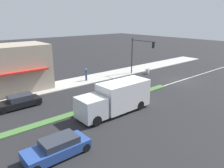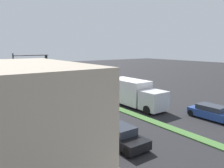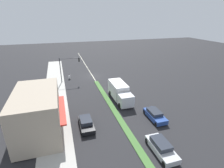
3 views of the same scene
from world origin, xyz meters
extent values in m
plane|color=#232326|center=(0.00, 18.00, 0.00)|extent=(160.00, 160.00, 0.00)
cube|color=#B2AFA8|center=(9.00, 18.50, 0.06)|extent=(4.00, 73.00, 0.12)
cube|color=#477538|center=(0.00, 27.00, 0.05)|extent=(0.90, 46.00, 0.10)
cube|color=beige|center=(0.00, 0.00, 0.00)|extent=(0.16, 60.00, 0.01)
cube|color=tan|center=(10.82, 20.17, 2.89)|extent=(5.21, 9.53, 5.54)
cube|color=red|center=(7.87, 20.17, 2.92)|extent=(0.70, 7.62, 0.20)
cylinder|color=#333338|center=(7.55, 2.30, 2.92)|extent=(0.18, 0.18, 5.60)
cylinder|color=#333338|center=(5.30, 2.30, 5.42)|extent=(4.50, 0.12, 0.12)
cube|color=black|center=(3.35, 2.30, 4.97)|extent=(0.28, 0.24, 0.84)
sphere|color=red|center=(3.35, 2.17, 5.24)|extent=(0.18, 0.18, 0.18)
sphere|color=gold|center=(3.35, 2.17, 4.97)|extent=(0.18, 0.18, 0.18)
sphere|color=green|center=(3.35, 2.17, 4.70)|extent=(0.18, 0.18, 0.18)
cylinder|color=#282D42|center=(8.55, 10.43, 0.55)|extent=(0.26, 0.26, 0.87)
cylinder|color=#284C8C|center=(8.55, 10.43, 1.32)|extent=(0.34, 0.34, 0.67)
sphere|color=tan|center=(8.55, 10.43, 1.77)|extent=(0.22, 0.22, 0.22)
cube|color=silver|center=(5.71, 0.33, 0.43)|extent=(0.45, 0.21, 0.84)
cube|color=silver|center=(5.71, 0.65, 0.43)|extent=(0.45, 0.21, 0.84)
cube|color=silver|center=(-2.20, 17.09, 1.22)|extent=(2.28, 2.20, 1.90)
cube|color=white|center=(-2.20, 13.24, 1.57)|extent=(2.40, 5.10, 2.60)
cylinder|color=black|center=(-3.28, 17.29, 0.45)|extent=(0.28, 0.90, 0.90)
cylinder|color=black|center=(-1.12, 17.29, 0.45)|extent=(0.28, 0.90, 0.90)
cylinder|color=black|center=(-3.28, 11.99, 0.45)|extent=(0.28, 0.90, 0.90)
cylinder|color=black|center=(-1.12, 11.99, 0.45)|extent=(0.28, 0.90, 0.90)
cube|color=black|center=(5.00, 20.93, 0.47)|extent=(1.74, 4.15, 0.59)
cube|color=#2D333D|center=(5.00, 20.73, 1.02)|extent=(1.48, 2.28, 0.52)
cylinder|color=black|center=(4.23, 22.60, 0.31)|extent=(0.22, 0.63, 0.63)
cylinder|color=black|center=(5.77, 22.60, 0.31)|extent=(0.22, 0.63, 0.63)
cylinder|color=black|center=(4.23, 19.27, 0.31)|extent=(0.22, 0.63, 0.63)
cylinder|color=black|center=(5.77, 19.27, 0.31)|extent=(0.22, 0.63, 0.63)
cube|color=#B7BABF|center=(-2.20, 28.04, 0.50)|extent=(1.79, 4.52, 0.65)
cube|color=#2D333D|center=(-2.20, 27.82, 1.09)|extent=(1.52, 2.48, 0.53)
cylinder|color=black|center=(-2.99, 29.88, 0.32)|extent=(0.22, 0.65, 0.65)
cylinder|color=black|center=(-1.41, 29.88, 0.32)|extent=(0.22, 0.65, 0.65)
cylinder|color=black|center=(-2.99, 26.20, 0.32)|extent=(0.22, 0.65, 0.65)
cylinder|color=black|center=(-1.41, 26.20, 0.32)|extent=(0.22, 0.65, 0.65)
cube|color=#284793|center=(-5.00, 21.78, 0.49)|extent=(1.77, 4.26, 0.65)
cube|color=#2D333D|center=(-5.00, 21.57, 1.05)|extent=(1.50, 2.34, 0.45)
cylinder|color=black|center=(-5.78, 23.52, 0.30)|extent=(0.22, 0.60, 0.60)
cylinder|color=black|center=(-4.22, 23.52, 0.30)|extent=(0.22, 0.60, 0.60)
cylinder|color=black|center=(-5.78, 20.04, 0.30)|extent=(0.22, 0.60, 0.60)
cylinder|color=black|center=(-4.22, 20.04, 0.30)|extent=(0.22, 0.60, 0.60)
camera|label=1|loc=(-16.74, 26.99, 8.71)|focal=35.00mm
camera|label=2|loc=(13.58, 31.84, 6.45)|focal=35.00mm
camera|label=3|loc=(7.53, 41.06, 14.25)|focal=28.00mm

